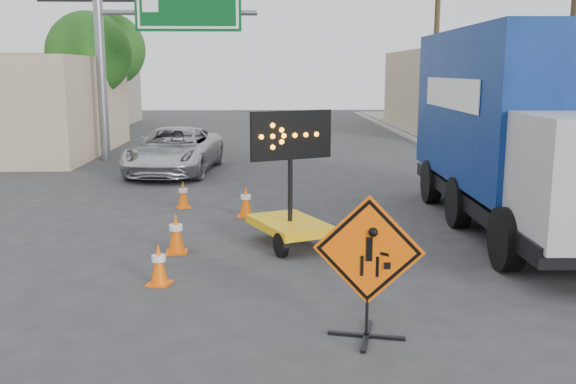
{
  "coord_description": "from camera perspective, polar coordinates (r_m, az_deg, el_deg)",
  "views": [
    {
      "loc": [
        -0.23,
        -7.23,
        3.45
      ],
      "look_at": [
        0.15,
        3.37,
        1.44
      ],
      "focal_mm": 40.0,
      "sensor_mm": 36.0,
      "label": 1
    }
  ],
  "objects": [
    {
      "name": "ground",
      "position": [
        8.02,
        -0.21,
        -14.74
      ],
      "size": [
        100.0,
        100.0,
        0.0
      ],
      "primitive_type": "plane",
      "color": "#2D2D30",
      "rests_on": "ground"
    },
    {
      "name": "curb_right",
      "position": [
        23.69,
        16.27,
        2.1
      ],
      "size": [
        0.4,
        60.0,
        0.12
      ],
      "primitive_type": "cube",
      "color": "gray",
      "rests_on": "ground"
    },
    {
      "name": "sidewalk_right",
      "position": [
        24.5,
        21.38,
        2.1
      ],
      "size": [
        4.0,
        60.0,
        0.15
      ],
      "primitive_type": "cube",
      "color": "gray",
      "rests_on": "ground"
    },
    {
      "name": "storefront_left_far",
      "position": [
        43.82,
        -21.99,
        8.35
      ],
      "size": [
        12.0,
        10.0,
        4.4
      ],
      "primitive_type": "cube",
      "color": "gray",
      "rests_on": "ground"
    },
    {
      "name": "building_right_far",
      "position": [
        39.53,
        17.71,
        8.59
      ],
      "size": [
        10.0,
        14.0,
        4.6
      ],
      "primitive_type": "cube",
      "color": "tan",
      "rests_on": "ground"
    },
    {
      "name": "highway_gantry",
      "position": [
        25.59,
        -11.86,
        14.17
      ],
      "size": [
        6.18,
        0.38,
        6.9
      ],
      "color": "slate",
      "rests_on": "ground"
    },
    {
      "name": "utility_pole_near",
      "position": [
        19.14,
        24.14,
        13.54
      ],
      "size": [
        1.8,
        0.26,
        9.0
      ],
      "color": "#47361E",
      "rests_on": "ground"
    },
    {
      "name": "utility_pole_far",
      "position": [
        32.32,
        13.03,
        12.68
      ],
      "size": [
        1.8,
        0.26,
        9.0
      ],
      "color": "#47361E",
      "rests_on": "ground"
    },
    {
      "name": "tree_left_near",
      "position": [
        30.26,
        -17.29,
        11.64
      ],
      "size": [
        3.71,
        3.71,
        6.03
      ],
      "color": "#47361E",
      "rests_on": "ground"
    },
    {
      "name": "tree_left_far",
      "position": [
        38.27,
        -15.65,
        12.09
      ],
      "size": [
        4.1,
        4.1,
        6.66
      ],
      "color": "#47361E",
      "rests_on": "ground"
    },
    {
      "name": "construction_sign",
      "position": [
        8.35,
        7.13,
        -6.38
      ],
      "size": [
        1.4,
        1.0,
        1.91
      ],
      "rotation": [
        0.0,
        0.0,
        -0.24
      ],
      "color": "black",
      "rests_on": "ground"
    },
    {
      "name": "arrow_board",
      "position": [
        12.73,
        0.19,
        -2.14
      ],
      "size": [
        1.81,
        2.19,
        2.69
      ],
      "rotation": [
        0.0,
        0.0,
        0.42
      ],
      "color": "#F0B20D",
      "rests_on": "ground"
    },
    {
      "name": "pickup_truck",
      "position": [
        22.26,
        -10.04,
        3.67
      ],
      "size": [
        3.12,
        5.76,
        1.54
      ],
      "primitive_type": "imported",
      "rotation": [
        0.0,
        0.0,
        -0.11
      ],
      "color": "silver",
      "rests_on": "ground"
    },
    {
      "name": "box_truck",
      "position": [
        14.9,
        20.02,
        4.42
      ],
      "size": [
        3.16,
        9.24,
        4.35
      ],
      "rotation": [
        0.0,
        0.0,
        -0.03
      ],
      "color": "black",
      "rests_on": "ground"
    },
    {
      "name": "cone_a",
      "position": [
        10.72,
        -11.42,
        -6.27
      ],
      "size": [
        0.44,
        0.44,
        0.7
      ],
      "rotation": [
        0.0,
        0.0,
        -0.25
      ],
      "color": "#FE5D05",
      "rests_on": "ground"
    },
    {
      "name": "cone_b",
      "position": [
        12.46,
        -9.92,
        -3.6
      ],
      "size": [
        0.43,
        0.43,
        0.79
      ],
      "rotation": [
        0.0,
        0.0,
        0.07
      ],
      "color": "#FE5D05",
      "rests_on": "ground"
    },
    {
      "name": "cone_c",
      "position": [
        15.34,
        -3.77,
        -0.81
      ],
      "size": [
        0.42,
        0.42,
        0.76
      ],
      "rotation": [
        0.0,
        0.0,
        -0.1
      ],
      "color": "#FE5D05",
      "rests_on": "ground"
    },
    {
      "name": "cone_d",
      "position": [
        16.54,
        -9.3,
        -0.2
      ],
      "size": [
        0.46,
        0.46,
        0.7
      ],
      "rotation": [
        0.0,
        0.0,
        0.36
      ],
      "color": "#FE5D05",
      "rests_on": "ground"
    }
  ]
}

